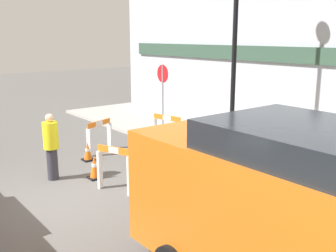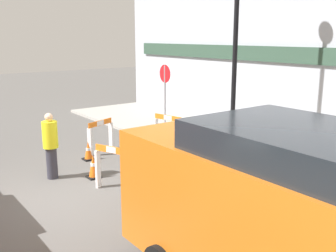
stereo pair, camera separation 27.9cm
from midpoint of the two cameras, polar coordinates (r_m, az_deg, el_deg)
ground_plane at (r=8.67m, az=-16.96°, el=-10.54°), size 60.00×60.00×0.00m
sidewalk_slab at (r=12.08m, az=12.04°, el=-3.31°), size 18.00×3.50×0.10m
storefront_facade at (r=13.06m, az=17.97°, el=9.60°), size 18.00×0.22×5.50m
streetlamp_post at (r=10.92m, az=10.70°, el=16.70°), size 0.44×0.44×6.38m
stop_sign at (r=13.26m, az=0.16°, el=5.55°), size 0.60×0.06×2.34m
barricade_0 at (r=8.75m, az=-7.24°, el=-5.93°), size 0.85×0.46×1.03m
barricade_1 at (r=9.21m, az=7.70°, el=-4.66°), size 0.15×0.87×1.12m
barricade_2 at (r=11.68m, az=0.67°, el=-0.78°), size 0.99×0.37×1.09m
barricade_3 at (r=11.74m, az=-9.09°, el=-1.22°), size 0.47×0.96×0.96m
traffic_cone_0 at (r=10.20m, az=8.55°, el=-5.06°), size 0.30×0.30×0.51m
traffic_cone_1 at (r=11.13m, az=-10.78°, el=-3.60°), size 0.30×0.30×0.52m
traffic_cone_2 at (r=8.69m, az=-1.67°, el=-8.23°), size 0.30×0.30×0.49m
traffic_cone_3 at (r=12.48m, az=-1.57°, el=-1.60°), size 0.30×0.30×0.51m
traffic_cone_4 at (r=10.45m, az=7.12°, el=-4.60°), size 0.30×0.30×0.50m
traffic_cone_5 at (r=9.70m, az=-9.98°, el=-5.85°), size 0.30×0.30×0.58m
person_worker at (r=9.74m, az=-15.89°, el=-2.53°), size 0.44×0.44×1.61m
work_van at (r=4.88m, az=22.79°, el=-13.32°), size 5.51×2.11×2.38m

